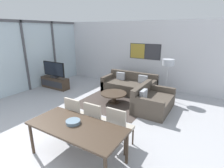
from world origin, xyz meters
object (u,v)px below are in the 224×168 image
at_px(tv_console, 55,83).
at_px(coffee_table, 114,95).
at_px(sofa_main, 130,86).
at_px(floor_lamp, 168,65).
at_px(dining_table, 76,129).
at_px(sofa_side, 151,102).
at_px(television, 54,70).
at_px(fruit_bowl, 73,122).
at_px(dining_chair_centre, 96,121).
at_px(dining_chair_left, 76,115).
at_px(dining_chair_right, 119,127).

height_order(tv_console, coffee_table, tv_console).
relative_size(sofa_main, floor_lamp, 1.42).
height_order(tv_console, dining_table, dining_table).
bearing_deg(dining_table, sofa_main, 101.17).
distance_m(tv_console, sofa_side, 4.29).
relative_size(tv_console, television, 1.12).
bearing_deg(fruit_bowl, dining_chair_centre, 80.01).
xyz_separation_m(sofa_main, dining_chair_left, (0.24, -3.42, 0.27)).
height_order(dining_chair_centre, floor_lamp, floor_lamp).
bearing_deg(dining_chair_left, television, 145.73).
height_order(sofa_main, fruit_bowl, fruit_bowl).
distance_m(television, dining_chair_left, 3.92).
bearing_deg(coffee_table, dining_chair_left, -83.52).
bearing_deg(dining_table, dining_chair_right, 50.17).
distance_m(sofa_main, dining_chair_centre, 3.51).
bearing_deg(tv_console, sofa_side, 1.10).
bearing_deg(dining_table, sofa_side, 80.15).
xyz_separation_m(sofa_main, dining_table, (0.79, -4.02, 0.39)).
relative_size(dining_chair_centre, fruit_bowl, 3.46).
distance_m(coffee_table, dining_chair_centre, 2.28).
distance_m(tv_console, dining_chair_centre, 4.38).
bearing_deg(sofa_main, dining_table, -78.83).
relative_size(sofa_side, dining_chair_centre, 1.52).
bearing_deg(sofa_main, tv_console, -157.89).
relative_size(sofa_side, coffee_table, 1.66).
relative_size(television, coffee_table, 1.34).
bearing_deg(dining_chair_right, tv_console, 153.67).
xyz_separation_m(sofa_side, dining_chair_centre, (-0.50, -2.27, 0.27)).
xyz_separation_m(sofa_side, dining_chair_left, (-1.05, -2.29, 0.27)).
xyz_separation_m(sofa_side, floor_lamp, (0.14, 1.13, 1.00)).
relative_size(dining_chair_left, floor_lamp, 0.66).
relative_size(television, sofa_side, 0.81).
relative_size(tv_console, dining_chair_centre, 1.38).
bearing_deg(coffee_table, television, 178.69).
relative_size(television, dining_table, 0.63).
relative_size(dining_chair_centre, dining_chair_right, 1.00).
bearing_deg(dining_chair_left, fruit_bowl, -51.82).
bearing_deg(sofa_main, dining_chair_left, -85.94).
distance_m(dining_chair_centre, floor_lamp, 3.54).
bearing_deg(coffee_table, tv_console, 178.71).
distance_m(tv_console, fruit_bowl, 4.64).
distance_m(dining_table, floor_lamp, 4.12).
bearing_deg(floor_lamp, dining_chair_left, -109.30).
distance_m(television, fruit_bowl, 4.61).
bearing_deg(dining_chair_left, sofa_side, 65.26).
relative_size(sofa_main, dining_table, 1.10).
bearing_deg(tv_console, dining_chair_right, -26.33).
bearing_deg(dining_chair_left, floor_lamp, 70.70).
relative_size(dining_chair_left, fruit_bowl, 3.46).
xyz_separation_m(sofa_main, fruit_bowl, (0.69, -3.99, 0.50)).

